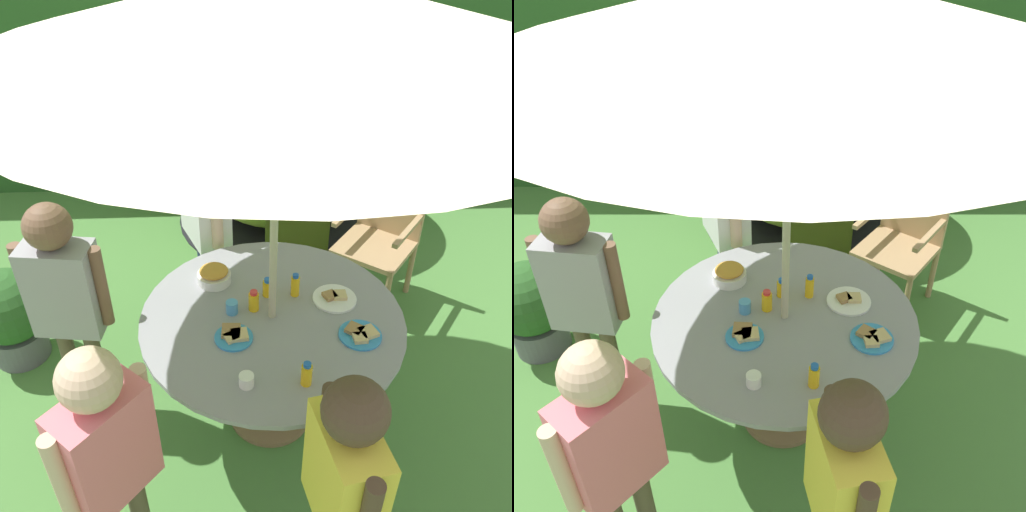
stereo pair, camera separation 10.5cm
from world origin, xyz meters
The scene contains 21 objects.
ground_plane centered at (0.00, 0.00, -0.01)m, with size 10.00×10.00×0.02m, color #477A38.
hedge_backdrop centered at (0.00, 3.08, 0.96)m, with size 9.00×0.70×1.92m, color #285623.
garden_table centered at (0.00, 0.00, 0.58)m, with size 1.30×1.30×0.74m.
patio_umbrella centered at (0.00, 0.00, 2.14)m, with size 2.27×2.27×2.28m.
wooden_chair centered at (0.84, 1.08, 0.52)m, with size 0.65×0.65×0.92m.
dome_tent centered at (0.24, 2.16, 0.80)m, with size 1.93×1.93×1.62m.
potted_plant centered at (-1.54, 0.54, 0.35)m, with size 0.47×0.47×0.64m.
child_in_white_shirt centered at (-0.35, 0.87, 0.92)m, with size 0.33×0.45×1.43m.
child_in_grey_shirt centered at (-1.02, 0.13, 0.85)m, with size 0.45×0.23×1.32m.
child_in_pink_shirt centered at (-0.66, -0.76, 0.83)m, with size 0.36×0.38×1.29m.
child_in_yellow_shirt centered at (0.18, -0.92, 0.82)m, with size 0.24×0.43×1.28m.
snack_bowl centered at (-0.29, 0.29, 0.79)m, with size 0.18×0.18×0.09m.
plate_back_edge centered at (0.33, 0.11, 0.75)m, with size 0.22×0.22×0.03m.
plate_mid_right centered at (-0.19, -0.14, 0.76)m, with size 0.18×0.18×0.03m.
plate_center_front centered at (0.40, -0.16, 0.76)m, with size 0.20×0.20×0.03m.
juice_bottle_near_left centered at (-0.09, 0.05, 0.80)m, with size 0.05×0.05×0.12m.
juice_bottle_near_right centered at (-0.01, 0.16, 0.79)m, with size 0.05×0.05×0.10m.
juice_bottle_far_left centered at (0.11, -0.43, 0.80)m, with size 0.05×0.05×0.12m.
juice_bottle_far_right centered at (0.13, 0.16, 0.80)m, with size 0.04×0.04×0.13m.
cup_near centered at (-0.14, -0.43, 0.77)m, with size 0.07×0.07×0.06m, color white.
cup_far centered at (-0.20, 0.04, 0.78)m, with size 0.06×0.06×0.07m, color #4C99D8.
Camera 1 is at (-0.18, -1.96, 2.51)m, focal length 37.55 mm.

